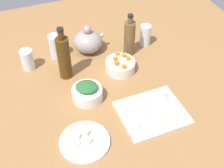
{
  "coord_description": "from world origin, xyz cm",
  "views": [
    {
      "loc": [
        -36.87,
        -95.37,
        106.93
      ],
      "look_at": [
        0.0,
        0.0,
        8.0
      ],
      "focal_mm": 48.65,
      "sensor_mm": 36.0,
      "label": 1
    }
  ],
  "objects_px": {
    "bowl_carrots": "(120,66)",
    "drinking_glass_2": "(27,60)",
    "bottle_0": "(129,38)",
    "drinking_glass_0": "(55,47)",
    "cutting_board": "(152,113)",
    "bowl_greens": "(87,94)",
    "drinking_glass_1": "(145,35)",
    "bottle_1": "(64,57)",
    "plate_tofu": "(85,142)",
    "teapot": "(88,41)"
  },
  "relations": [
    {
      "from": "bowl_carrots",
      "to": "drinking_glass_2",
      "type": "bearing_deg",
      "value": 156.94
    },
    {
      "from": "bottle_1",
      "to": "drinking_glass_1",
      "type": "xyz_separation_m",
      "value": [
        0.48,
        0.1,
        -0.06
      ]
    },
    {
      "from": "teapot",
      "to": "drinking_glass_2",
      "type": "xyz_separation_m",
      "value": [
        -0.33,
        -0.03,
        -0.01
      ]
    },
    {
      "from": "drinking_glass_1",
      "to": "bowl_greens",
      "type": "bearing_deg",
      "value": -146.35
    },
    {
      "from": "bowl_carrots",
      "to": "drinking_glass_0",
      "type": "distance_m",
      "value": 0.36
    },
    {
      "from": "bowl_greens",
      "to": "bottle_0",
      "type": "relative_size",
      "value": 0.59
    },
    {
      "from": "cutting_board",
      "to": "bowl_greens",
      "type": "relative_size",
      "value": 2.03
    },
    {
      "from": "cutting_board",
      "to": "bottle_0",
      "type": "distance_m",
      "value": 0.46
    },
    {
      "from": "bowl_carrots",
      "to": "bottle_0",
      "type": "distance_m",
      "value": 0.17
    },
    {
      "from": "bottle_1",
      "to": "drinking_glass_2",
      "type": "height_order",
      "value": "bottle_1"
    },
    {
      "from": "plate_tofu",
      "to": "drinking_glass_0",
      "type": "relative_size",
      "value": 1.54
    },
    {
      "from": "teapot",
      "to": "drinking_glass_0",
      "type": "relative_size",
      "value": 1.26
    },
    {
      "from": "plate_tofu",
      "to": "drinking_glass_2",
      "type": "bearing_deg",
      "value": 103.21
    },
    {
      "from": "bottle_1",
      "to": "drinking_glass_0",
      "type": "distance_m",
      "value": 0.18
    },
    {
      "from": "bowl_greens",
      "to": "bottle_1",
      "type": "xyz_separation_m",
      "value": [
        -0.05,
        0.19,
        0.09
      ]
    },
    {
      "from": "cutting_board",
      "to": "bowl_greens",
      "type": "distance_m",
      "value": 0.31
    },
    {
      "from": "plate_tofu",
      "to": "drinking_glass_0",
      "type": "xyz_separation_m",
      "value": [
        0.03,
        0.59,
        0.06
      ]
    },
    {
      "from": "bowl_greens",
      "to": "bottle_0",
      "type": "height_order",
      "value": "bottle_0"
    },
    {
      "from": "plate_tofu",
      "to": "teapot",
      "type": "height_order",
      "value": "teapot"
    },
    {
      "from": "bottle_0",
      "to": "bottle_1",
      "type": "relative_size",
      "value": 0.85
    },
    {
      "from": "plate_tofu",
      "to": "drinking_glass_1",
      "type": "bearing_deg",
      "value": 45.05
    },
    {
      "from": "bowl_carrots",
      "to": "bowl_greens",
      "type": "bearing_deg",
      "value": -148.68
    },
    {
      "from": "drinking_glass_1",
      "to": "bottle_1",
      "type": "bearing_deg",
      "value": -168.73
    },
    {
      "from": "plate_tofu",
      "to": "drinking_glass_2",
      "type": "height_order",
      "value": "drinking_glass_2"
    },
    {
      "from": "bottle_0",
      "to": "plate_tofu",
      "type": "bearing_deg",
      "value": -130.15
    },
    {
      "from": "plate_tofu",
      "to": "bottle_0",
      "type": "distance_m",
      "value": 0.63
    },
    {
      "from": "cutting_board",
      "to": "bottle_0",
      "type": "xyz_separation_m",
      "value": [
        0.08,
        0.44,
        0.1
      ]
    },
    {
      "from": "cutting_board",
      "to": "bowl_greens",
      "type": "bearing_deg",
      "value": 141.51
    },
    {
      "from": "cutting_board",
      "to": "drinking_glass_1",
      "type": "relative_size",
      "value": 2.36
    },
    {
      "from": "cutting_board",
      "to": "drinking_glass_0",
      "type": "relative_size",
      "value": 2.12
    },
    {
      "from": "bowl_carrots",
      "to": "bottle_1",
      "type": "distance_m",
      "value": 0.29
    },
    {
      "from": "teapot",
      "to": "bottle_0",
      "type": "xyz_separation_m",
      "value": [
        0.2,
        -0.1,
        0.04
      ]
    },
    {
      "from": "cutting_board",
      "to": "bowl_greens",
      "type": "height_order",
      "value": "bowl_greens"
    },
    {
      "from": "teapot",
      "to": "bottle_0",
      "type": "height_order",
      "value": "bottle_0"
    },
    {
      "from": "bowl_greens",
      "to": "cutting_board",
      "type": "bearing_deg",
      "value": -38.49
    },
    {
      "from": "plate_tofu",
      "to": "cutting_board",
      "type": "bearing_deg",
      "value": 7.18
    },
    {
      "from": "cutting_board",
      "to": "bottle_1",
      "type": "relative_size",
      "value": 1.02
    },
    {
      "from": "cutting_board",
      "to": "teapot",
      "type": "xyz_separation_m",
      "value": [
        -0.12,
        0.54,
        0.06
      ]
    },
    {
      "from": "bowl_greens",
      "to": "plate_tofu",
      "type": "bearing_deg",
      "value": -110.62
    },
    {
      "from": "bottle_1",
      "to": "drinking_glass_0",
      "type": "height_order",
      "value": "bottle_1"
    },
    {
      "from": "bottle_0",
      "to": "drinking_glass_2",
      "type": "height_order",
      "value": "bottle_0"
    },
    {
      "from": "teapot",
      "to": "bottle_1",
      "type": "height_order",
      "value": "bottle_1"
    },
    {
      "from": "bowl_greens",
      "to": "drinking_glass_2",
      "type": "distance_m",
      "value": 0.39
    },
    {
      "from": "bottle_0",
      "to": "bottle_1",
      "type": "height_order",
      "value": "bottle_1"
    },
    {
      "from": "drinking_glass_0",
      "to": "drinking_glass_1",
      "type": "distance_m",
      "value": 0.5
    },
    {
      "from": "bottle_0",
      "to": "drinking_glass_1",
      "type": "relative_size",
      "value": 1.96
    },
    {
      "from": "bottle_0",
      "to": "drinking_glass_0",
      "type": "relative_size",
      "value": 1.76
    },
    {
      "from": "bowl_carrots",
      "to": "drinking_glass_1",
      "type": "relative_size",
      "value": 1.24
    },
    {
      "from": "bottle_0",
      "to": "drinking_glass_0",
      "type": "bearing_deg",
      "value": 163.6
    },
    {
      "from": "bottle_0",
      "to": "drinking_glass_2",
      "type": "xyz_separation_m",
      "value": [
        -0.53,
        0.07,
        -0.05
      ]
    }
  ]
}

